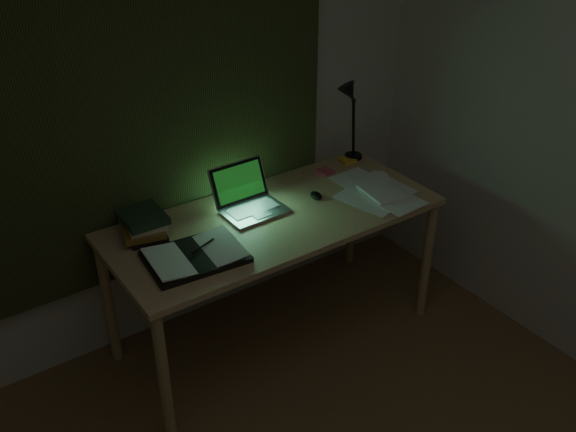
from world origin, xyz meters
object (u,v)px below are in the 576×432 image
desk (275,278)px  desk_lamp (356,114)px  open_textbook (195,255)px  book_stack (142,224)px  laptop (254,193)px  loose_papers (370,194)px

desk → desk_lamp: bearing=21.3°
desk → open_textbook: 0.65m
book_stack → desk_lamp: bearing=3.8°
laptop → desk_lamp: desk_lamp is taller
laptop → open_textbook: (-0.44, -0.19, -0.09)m
loose_papers → desk_lamp: size_ratio=0.71×
desk → laptop: laptop is taller
desk → book_stack: size_ratio=7.40×
open_textbook → desk_lamp: bearing=22.9°
laptop → desk: bearing=-51.9°
open_textbook → loose_papers: bearing=4.8°
book_stack → desk_lamp: desk_lamp is taller
laptop → desk_lamp: (0.82, 0.21, 0.16)m
book_stack → loose_papers: 1.18m
open_textbook → desk_lamp: (1.25, 0.41, 0.26)m
loose_papers → desk: bearing=167.7°
open_textbook → desk_lamp: 1.34m
desk → loose_papers: (0.53, -0.12, 0.39)m
desk → desk_lamp: 1.04m
desk → book_stack: 0.78m
loose_papers → book_stack: bearing=164.3°
desk → laptop: bearing=129.2°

